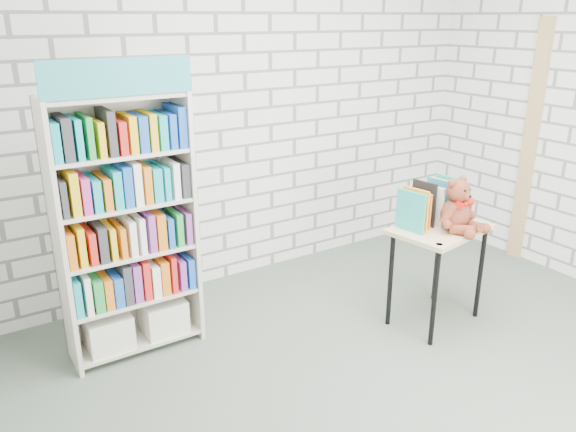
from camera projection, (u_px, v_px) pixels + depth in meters
ground at (413, 390)px, 3.34m from camera, size 4.50×4.50×0.00m
room_shell at (440, 84)px, 2.74m from camera, size 4.52×4.02×2.81m
bookshelf at (126, 226)px, 3.50m from camera, size 0.84×0.33×1.89m
display_table at (439, 241)px, 3.90m from camera, size 0.74×0.57×0.73m
table_books at (429, 204)px, 3.90m from camera, size 0.50×0.28×0.28m
teddy_bear at (459, 210)px, 3.76m from camera, size 0.34×0.32×0.37m
door_trim at (530, 144)px, 4.87m from camera, size 0.05×0.12×2.10m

